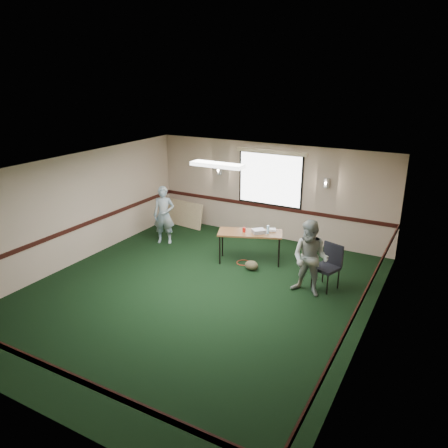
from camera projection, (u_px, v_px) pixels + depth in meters
The scene contains 13 objects.
ground at pixel (195, 294), 9.41m from camera, with size 8.00×8.00×0.00m, color black.
room_shell at pixel (240, 200), 10.65m from camera, with size 8.00×8.02×8.00m.
folding_table at pixel (250, 234), 10.78m from camera, with size 1.70×1.16×0.79m.
projector at pixel (258, 231), 10.69m from camera, with size 0.29×0.24×0.10m, color #9A9AA2.
game_console at pixel (272, 230), 10.86m from camera, with size 0.20×0.16×0.05m, color silver.
red_cup at pixel (244, 230), 10.75m from camera, with size 0.08×0.08×0.12m, color #B4140C.
water_bottle at pixel (268, 230), 10.64m from camera, with size 0.06×0.06×0.21m, color #92D0EF.
duffel_bag at pixel (252, 265), 10.52m from camera, with size 0.33×0.25×0.24m, color #433B26.
cable_coil at pixel (244, 263), 10.93m from camera, with size 0.35×0.35×0.02m, color red.
folded_table at pixel (182, 213), 13.51m from camera, with size 1.51×0.06×0.78m, color tan.
conference_chair at pixel (329, 263), 9.54m from camera, with size 0.62×0.64×0.99m.
person_left at pixel (164, 215), 12.00m from camera, with size 0.59×0.38×1.61m, color teal.
person_right at pixel (310, 258), 9.16m from camera, with size 0.80×0.63×1.65m, color #6A8AA5.
Camera 1 is at (4.58, -7.06, 4.53)m, focal length 35.00 mm.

